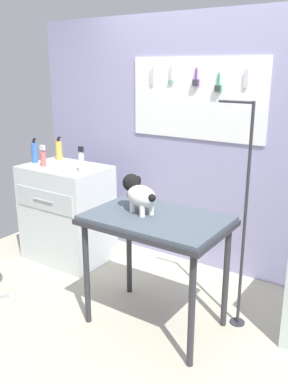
% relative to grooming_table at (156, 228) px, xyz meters
% --- Properties ---
extents(ground, '(4.40, 4.00, 0.04)m').
position_rel_grooming_table_xyz_m(ground, '(-0.08, -0.18, -0.78)').
color(ground, '#BBB59C').
extents(rear_wall_panel, '(4.00, 0.11, 2.30)m').
position_rel_grooming_table_xyz_m(rear_wall_panel, '(-0.08, 1.10, 0.40)').
color(rear_wall_panel, '#9591B9').
rests_on(rear_wall_panel, ground).
extents(grooming_table, '(0.98, 0.64, 0.85)m').
position_rel_grooming_table_xyz_m(grooming_table, '(0.00, 0.00, 0.00)').
color(grooming_table, '#2D2D33').
rests_on(grooming_table, ground).
extents(grooming_arm, '(0.30, 0.11, 1.63)m').
position_rel_grooming_table_xyz_m(grooming_arm, '(0.50, 0.34, -0.00)').
color(grooming_arm, '#2D2D33').
rests_on(grooming_arm, ground).
extents(dog, '(0.35, 0.24, 0.26)m').
position_rel_grooming_table_xyz_m(dog, '(-0.15, 0.01, 0.23)').
color(dog, white).
rests_on(dog, grooming_table).
extents(counter_left, '(0.80, 0.58, 0.94)m').
position_rel_grooming_table_xyz_m(counter_left, '(-1.32, 0.46, -0.29)').
color(counter_left, silver).
rests_on(counter_left, ground).
extents(spray_bottle_tall, '(0.05, 0.05, 0.20)m').
position_rel_grooming_table_xyz_m(spray_bottle_tall, '(-1.50, 0.36, 0.26)').
color(spray_bottle_tall, '#D45F5C').
rests_on(spray_bottle_tall, counter_left).
extents(detangler_spray, '(0.06, 0.06, 0.24)m').
position_rel_grooming_table_xyz_m(detangler_spray, '(-1.67, 0.42, 0.28)').
color(detangler_spray, '#3969C0').
rests_on(detangler_spray, counter_left).
extents(spray_bottle_short, '(0.07, 0.06, 0.23)m').
position_rel_grooming_table_xyz_m(spray_bottle_short, '(-1.58, 0.65, 0.27)').
color(spray_bottle_short, gold).
rests_on(spray_bottle_short, counter_left).
extents(conditioner_bottle, '(0.05, 0.05, 0.23)m').
position_rel_grooming_table_xyz_m(conditioner_bottle, '(-1.04, 0.39, 0.28)').
color(conditioner_bottle, white).
rests_on(conditioner_bottle, counter_left).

